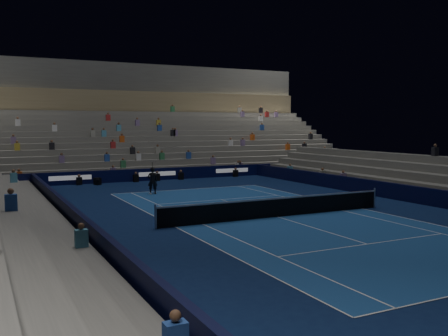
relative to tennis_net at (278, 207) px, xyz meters
name	(u,v)px	position (x,y,z in m)	size (l,w,h in m)	color
ground	(277,217)	(0.00, 0.00, -0.50)	(90.00, 90.00, 0.00)	#0B1B43
court_surface	(277,217)	(0.00, 0.00, -0.50)	(10.97, 23.77, 0.01)	navy
sponsor_barrier_far	(157,174)	(0.00, 18.50, 0.00)	(44.00, 0.25, 1.00)	black
sponsor_barrier_east	(417,195)	(9.70, 0.00, 0.00)	(0.25, 37.00, 1.00)	black
sponsor_barrier_west	(79,225)	(-9.70, 0.00, 0.00)	(0.25, 37.00, 1.00)	black
grandstand_main	(126,137)	(0.00, 27.90, 2.87)	(44.00, 15.20, 11.20)	slate
tennis_net	(278,207)	(0.00, 0.00, 0.00)	(12.90, 0.10, 1.10)	#B2B2B7
tennis_player	(153,181)	(-2.97, 10.71, 0.39)	(0.65, 0.43, 1.79)	black
broadcast_camera	(98,181)	(-5.13, 17.45, -0.22)	(0.56, 0.93, 0.55)	black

